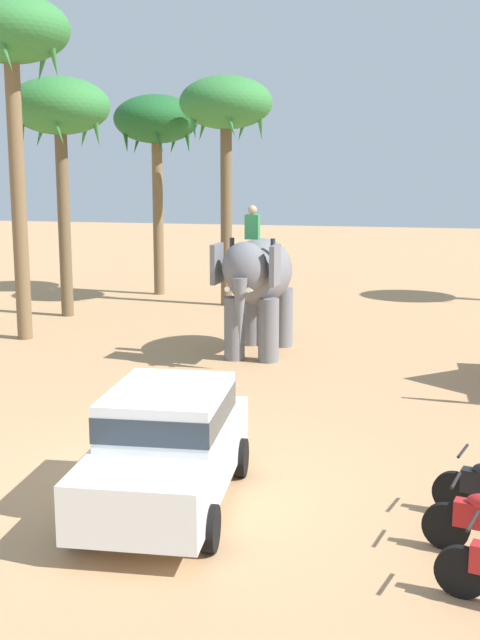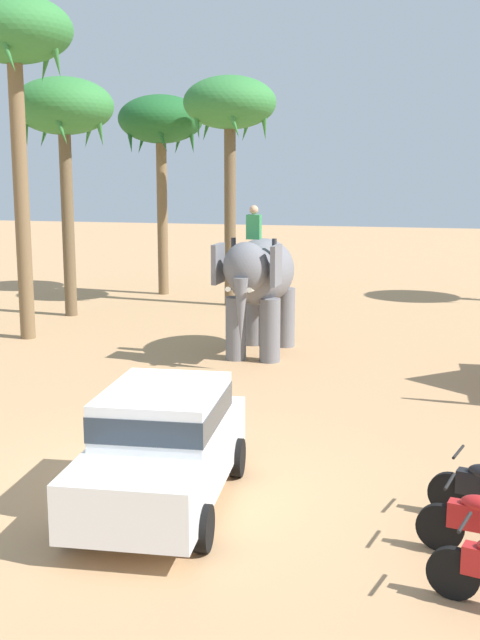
% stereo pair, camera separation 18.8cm
% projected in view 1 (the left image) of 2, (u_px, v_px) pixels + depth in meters
% --- Properties ---
extents(ground_plane, '(120.00, 120.00, 0.00)m').
position_uv_depth(ground_plane, '(149.00, 481.00, 12.25)').
color(ground_plane, tan).
extents(car_sedan_foreground, '(2.19, 4.25, 1.70)m').
position_uv_depth(car_sedan_foreground, '(168.00, 442.00, 11.21)').
color(car_sedan_foreground, white).
rests_on(car_sedan_foreground, ground).
extents(elephant_with_mahout, '(1.61, 3.86, 3.88)m').
position_uv_depth(elephant_with_mahout, '(258.00, 279.00, 20.40)').
color(elephant_with_mahout, slate).
rests_on(elephant_with_mahout, ground).
extents(palm_tree_behind_elephant, '(3.20, 3.20, 7.55)m').
position_uv_depth(palm_tree_behind_elephant, '(156.00, 125.00, 29.94)').
color(palm_tree_behind_elephant, brown).
rests_on(palm_tree_behind_elephant, ground).
extents(palm_tree_near_hut, '(3.20, 3.20, 7.65)m').
position_uv_depth(palm_tree_near_hut, '(60.00, 112.00, 25.23)').
color(palm_tree_near_hut, brown).
rests_on(palm_tree_near_hut, ground).
extents(palm_tree_far_back, '(3.20, 3.20, 7.93)m').
position_uv_depth(palm_tree_far_back, '(226.00, 109.00, 27.31)').
color(palm_tree_far_back, brown).
rests_on(palm_tree_far_back, ground).
extents(palm_tree_leaning_seaward, '(3.20, 3.20, 9.35)m').
position_uv_depth(palm_tree_leaning_seaward, '(11.00, 41.00, 21.28)').
color(palm_tree_leaning_seaward, brown).
rests_on(palm_tree_leaning_seaward, ground).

